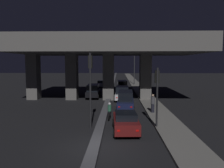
# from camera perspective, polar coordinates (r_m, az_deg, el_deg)

# --- Properties ---
(ground_plane) EXTENTS (200.00, 200.00, 0.00)m
(ground_plane) POSITION_cam_1_polar(r_m,az_deg,el_deg) (13.08, -4.61, -16.36)
(ground_plane) COLOR black
(median_divider) EXTENTS (0.65, 126.00, 0.23)m
(median_divider) POSITION_cam_1_polar(r_m,az_deg,el_deg) (47.33, 0.10, -0.38)
(median_divider) COLOR #4C4C51
(median_divider) RESTS_ON ground_plane
(sidewalk_right) EXTENTS (2.33, 126.00, 0.16)m
(sidewalk_right) POSITION_cam_1_polar(r_m,az_deg,el_deg) (40.54, 7.29, -1.44)
(sidewalk_right) COLOR slate
(sidewalk_right) RESTS_ON ground_plane
(elevated_overpass) EXTENTS (23.92, 12.87, 9.08)m
(elevated_overpass) POSITION_cam_1_polar(r_m,az_deg,el_deg) (29.36, -1.37, 9.21)
(elevated_overpass) COLOR #5B5956
(elevated_overpass) RESTS_ON ground_plane
(traffic_light_left_of_median) EXTENTS (0.30, 0.49, 5.63)m
(traffic_light_left_of_median) POSITION_cam_1_polar(r_m,az_deg,el_deg) (16.28, -5.67, 1.75)
(traffic_light_left_of_median) COLOR black
(traffic_light_left_of_median) RESTS_ON ground_plane
(traffic_light_right_of_median) EXTENTS (0.30, 0.49, 4.54)m
(traffic_light_right_of_median) POSITION_cam_1_polar(r_m,az_deg,el_deg) (16.46, 11.67, -0.80)
(traffic_light_right_of_median) COLOR black
(traffic_light_right_of_median) RESTS_ON ground_plane
(street_lamp) EXTENTS (2.34, 0.32, 8.56)m
(street_lamp) POSITION_cam_1_polar(r_m,az_deg,el_deg) (49.69, 5.52, 5.53)
(street_lamp) COLOR #2D2D30
(street_lamp) RESTS_ON ground_plane
(car_dark_red_lead) EXTENTS (1.97, 4.03, 1.44)m
(car_dark_red_lead) POSITION_cam_1_polar(r_m,az_deg,el_deg) (15.69, 3.55, -9.76)
(car_dark_red_lead) COLOR #591414
(car_dark_red_lead) RESTS_ON ground_plane
(car_dark_blue_second) EXTENTS (1.98, 4.66, 1.92)m
(car_dark_blue_second) POSITION_cam_1_polar(r_m,az_deg,el_deg) (23.32, 3.55, -4.12)
(car_dark_blue_second) COLOR #141938
(car_dark_blue_second) RESTS_ON ground_plane
(car_white_third) EXTENTS (2.05, 4.18, 1.82)m
(car_white_third) POSITION_cam_1_polar(r_m,az_deg,el_deg) (28.82, 2.67, -2.40)
(car_white_third) COLOR silver
(car_white_third) RESTS_ON ground_plane
(car_dark_red_fourth) EXTENTS (2.00, 4.72, 2.00)m
(car_dark_red_fourth) POSITION_cam_1_polar(r_m,az_deg,el_deg) (36.79, 2.67, -0.58)
(car_dark_red_fourth) COLOR #591414
(car_dark_red_fourth) RESTS_ON ground_plane
(car_black_lead_oncoming) EXTENTS (1.91, 4.70, 1.92)m
(car_black_lead_oncoming) POSITION_cam_1_polar(r_m,az_deg,el_deg) (30.99, -4.93, -1.76)
(car_black_lead_oncoming) COLOR black
(car_black_lead_oncoming) RESTS_ON ground_plane
(car_white_second_oncoming) EXTENTS (1.85, 3.97, 1.37)m
(car_white_second_oncoming) POSITION_cam_1_polar(r_m,az_deg,el_deg) (44.89, -2.80, 0.03)
(car_white_second_oncoming) COLOR silver
(car_white_second_oncoming) RESTS_ON ground_plane
(motorcycle_black_filtering_near) EXTENTS (0.33, 1.92, 1.46)m
(motorcycle_black_filtering_near) POSITION_cam_1_polar(r_m,az_deg,el_deg) (19.23, -0.67, -7.32)
(motorcycle_black_filtering_near) COLOR black
(motorcycle_black_filtering_near) RESTS_ON ground_plane
(pedestrian_on_sidewalk) EXTENTS (0.38, 0.38, 1.76)m
(pedestrian_on_sidewalk) POSITION_cam_1_polar(r_m,az_deg,el_deg) (21.35, 10.60, -5.01)
(pedestrian_on_sidewalk) COLOR black
(pedestrian_on_sidewalk) RESTS_ON sidewalk_right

